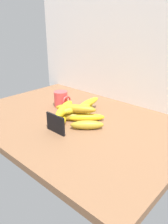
{
  "coord_description": "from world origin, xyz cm",
  "views": [
    {
      "loc": [
        72.11,
        -69.95,
        48.95
      ],
      "look_at": [
        6.34,
        1.7,
        8.0
      ],
      "focal_mm": 35.23,
      "sensor_mm": 36.0,
      "label": 1
    }
  ],
  "objects": [
    {
      "name": "banana_1",
      "position": [
        6.89,
        2.86,
        4.85
      ],
      "size": [
        15.12,
        15.36,
        3.71
      ],
      "primitive_type": "ellipsoid",
      "rotation": [
        0.0,
        0.0,
        3.94
      ],
      "color": "yellow",
      "rests_on": "counter_top"
    },
    {
      "name": "banana_4",
      "position": [
        12.82,
        -3.33,
        5.06
      ],
      "size": [
        13.85,
        13.41,
        4.12
      ],
      "primitive_type": "ellipsoid",
      "rotation": [
        0.0,
        0.0,
        3.9
      ],
      "color": "#AB8F26",
      "rests_on": "counter_top"
    },
    {
      "name": "banana_7",
      "position": [
        0.65,
        11.07,
        8.42
      ],
      "size": [
        6.7,
        20.12,
        3.64
      ],
      "primitive_type": "ellipsoid",
      "rotation": [
        0.0,
        0.0,
        1.73
      ],
      "color": "gold",
      "rests_on": "banana_3"
    },
    {
      "name": "back_wall",
      "position": [
        0.0,
        39.0,
        35.0
      ],
      "size": [
        130.0,
        2.0,
        70.0
      ],
      "primitive_type": "cube",
      "color": "silver",
      "rests_on": "ground"
    },
    {
      "name": "banana_2",
      "position": [
        1.85,
        -0.61,
        5.01
      ],
      "size": [
        16.43,
        16.42,
        4.03
      ],
      "primitive_type": "ellipsoid",
      "rotation": [
        0.0,
        0.0,
        0.78
      ],
      "color": "olive",
      "rests_on": "counter_top"
    },
    {
      "name": "banana_9",
      "position": [
        2.34,
        0.27,
        9.16
      ],
      "size": [
        19.27,
        14.06,
        4.26
      ],
      "primitive_type": "ellipsoid",
      "rotation": [
        0.0,
        0.0,
        0.55
      ],
      "color": "#BB861F",
      "rests_on": "banana_2"
    },
    {
      "name": "banana_6",
      "position": [
        1.65,
        0.68,
        8.66
      ],
      "size": [
        6.82,
        17.81,
        3.27
      ],
      "primitive_type": "ellipsoid",
      "rotation": [
        0.0,
        0.0,
        1.36
      ],
      "color": "yellow",
      "rests_on": "banana_2"
    },
    {
      "name": "banana_0",
      "position": [
        -2.3,
        -4.22,
        4.72
      ],
      "size": [
        15.42,
        15.11,
        3.43
      ],
      "primitive_type": "ellipsoid",
      "rotation": [
        0.0,
        0.0,
        2.37
      ],
      "color": "gold",
      "rests_on": "counter_top"
    },
    {
      "name": "counter_top",
      "position": [
        0.0,
        0.0,
        1.5
      ],
      "size": [
        110.0,
        76.0,
        3.0
      ],
      "primitive_type": "cube",
      "color": "brown",
      "rests_on": "ground"
    },
    {
      "name": "banana_8",
      "position": [
        -2.65,
        -2.84,
        8.62
      ],
      "size": [
        13.48,
        20.48,
        4.37
      ],
      "primitive_type": "ellipsoid",
      "rotation": [
        0.0,
        0.0,
        2.05
      ],
      "color": "yellow",
      "rests_on": "banana_0"
    },
    {
      "name": "banana_5",
      "position": [
        -3.32,
        5.0,
        5.01
      ],
      "size": [
        16.07,
        14.01,
        4.01
      ],
      "primitive_type": "ellipsoid",
      "rotation": [
        0.0,
        0.0,
        0.68
      ],
      "color": "gold",
      "rests_on": "counter_top"
    },
    {
      "name": "coffee_mug",
      "position": [
        -16.98,
        7.98,
        7.4
      ],
      "size": [
        9.2,
        7.7,
        8.8
      ],
      "color": "#E44344",
      "rests_on": "counter_top"
    },
    {
      "name": "banana_3",
      "position": [
        1.26,
        9.93,
        4.8
      ],
      "size": [
        11.55,
        17.67,
        3.6
      ],
      "primitive_type": "ellipsoid",
      "rotation": [
        0.0,
        0.0,
        2.05
      ],
      "color": "gold",
      "rests_on": "counter_top"
    },
    {
      "name": "chalkboard_sign",
      "position": [
        4.89,
        -14.97,
        6.86
      ],
      "size": [
        11.0,
        1.8,
        8.4
      ],
      "color": "black",
      "rests_on": "counter_top"
    }
  ]
}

